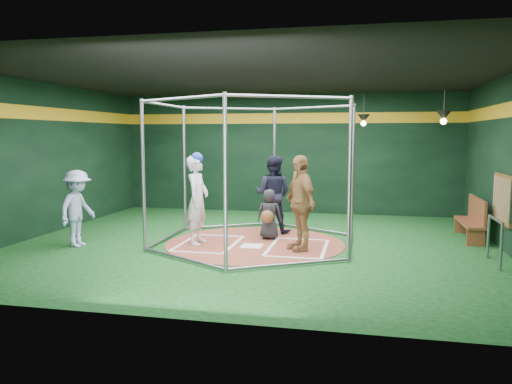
% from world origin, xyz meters
% --- Properties ---
extents(room_shell, '(10.10, 9.10, 3.53)m').
position_xyz_m(room_shell, '(0.00, 0.01, 1.75)').
color(room_shell, '#0C3812').
rests_on(room_shell, ground).
extents(clay_disc, '(3.80, 3.80, 0.01)m').
position_xyz_m(clay_disc, '(0.00, 0.00, 0.01)').
color(clay_disc, brown).
rests_on(clay_disc, ground).
extents(home_plate, '(0.43, 0.43, 0.01)m').
position_xyz_m(home_plate, '(0.00, -0.30, 0.02)').
color(home_plate, white).
rests_on(home_plate, clay_disc).
extents(batter_box_left, '(1.17, 1.77, 0.01)m').
position_xyz_m(batter_box_left, '(-0.95, -0.25, 0.02)').
color(batter_box_left, white).
rests_on(batter_box_left, clay_disc).
extents(batter_box_right, '(1.17, 1.77, 0.01)m').
position_xyz_m(batter_box_right, '(0.95, -0.25, 0.02)').
color(batter_box_right, white).
rests_on(batter_box_right, clay_disc).
extents(batting_cage, '(4.05, 4.67, 3.00)m').
position_xyz_m(batting_cage, '(-0.00, -0.00, 1.50)').
color(batting_cage, gray).
rests_on(batting_cage, ground).
extents(bat_rack, '(0.07, 1.25, 0.98)m').
position_xyz_m(bat_rack, '(4.93, 0.40, 1.05)').
color(bat_rack, brown).
rests_on(bat_rack, room_shell).
extents(pendant_lamp_near, '(0.34, 0.34, 0.90)m').
position_xyz_m(pendant_lamp_near, '(2.20, 3.60, 2.74)').
color(pendant_lamp_near, black).
rests_on(pendant_lamp_near, room_shell).
extents(pendant_lamp_far, '(0.34, 0.34, 0.90)m').
position_xyz_m(pendant_lamp_far, '(4.00, 2.00, 2.74)').
color(pendant_lamp_far, black).
rests_on(pendant_lamp_far, room_shell).
extents(batter_figure, '(0.48, 0.70, 1.94)m').
position_xyz_m(batter_figure, '(-1.18, -0.29, 0.97)').
color(batter_figure, silver).
rests_on(batter_figure, clay_disc).
extents(visitor_leopard, '(1.00, 1.19, 1.90)m').
position_xyz_m(visitor_leopard, '(1.01, -0.40, 0.96)').
color(visitor_leopard, tan).
rests_on(visitor_leopard, clay_disc).
extents(catcher_figure, '(0.58, 0.59, 1.11)m').
position_xyz_m(catcher_figure, '(0.21, 0.49, 0.57)').
color(catcher_figure, black).
rests_on(catcher_figure, clay_disc).
extents(umpire, '(0.98, 0.81, 1.82)m').
position_xyz_m(umpire, '(0.15, 1.28, 0.92)').
color(umpire, black).
rests_on(umpire, clay_disc).
extents(bystander_blue, '(0.66, 1.06, 1.59)m').
position_xyz_m(bystander_blue, '(-3.55, -1.00, 0.80)').
color(bystander_blue, '#9AA9CC').
rests_on(bystander_blue, ground).
extents(dugout_bench, '(0.38, 1.61, 0.94)m').
position_xyz_m(dugout_bench, '(4.62, 1.46, 0.48)').
color(dugout_bench, brown).
rests_on(dugout_bench, ground).
extents(steel_railing, '(0.05, 0.97, 0.83)m').
position_xyz_m(steel_railing, '(4.55, -0.74, 0.56)').
color(steel_railing, gray).
rests_on(steel_railing, ground).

